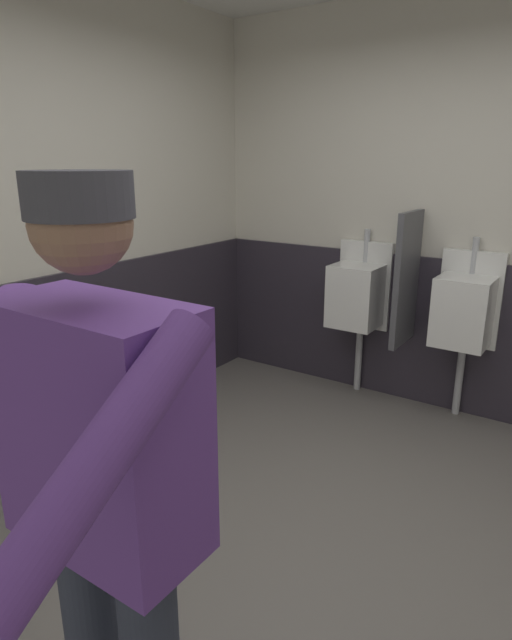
{
  "coord_description": "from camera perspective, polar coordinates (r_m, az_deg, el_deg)",
  "views": [
    {
      "loc": [
        0.86,
        -1.8,
        1.71
      ],
      "look_at": [
        -0.01,
        -0.52,
        1.25
      ],
      "focal_mm": 29.97,
      "sensor_mm": 36.0,
      "label": 1
    }
  ],
  "objects": [
    {
      "name": "wall_back",
      "position": [
        3.87,
        21.53,
        10.57
      ],
      "size": [
        4.31,
        0.12,
        2.76
      ],
      "primitive_type": "cube",
      "color": "beige",
      "rests_on": "ground_plane"
    },
    {
      "name": "wainscot_band_left",
      "position": [
        3.45,
        -20.85,
        -4.42
      ],
      "size": [
        0.03,
        3.8,
        1.07
      ],
      "primitive_type": "cube",
      "color": "#2D2833",
      "rests_on": "ground_plane"
    },
    {
      "name": "person",
      "position": [
        1.32,
        -16.04,
        -16.91
      ],
      "size": [
        0.69,
        0.6,
        1.7
      ],
      "color": "#2D3342",
      "rests_on": "ground_plane"
    },
    {
      "name": "urinal_middle",
      "position": [
        3.74,
        21.34,
        0.99
      ],
      "size": [
        0.4,
        0.34,
        1.24
      ],
      "color": "white",
      "rests_on": "ground_plane"
    },
    {
      "name": "wainscot_band_back",
      "position": [
        3.96,
        20.0,
        -1.65
      ],
      "size": [
        3.71,
        0.03,
        1.07
      ],
      "primitive_type": "cube",
      "color": "#2D2833",
      "rests_on": "ground_plane"
    },
    {
      "name": "privacy_divider_panel",
      "position": [
        3.73,
        15.77,
        4.21
      ],
      "size": [
        0.04,
        0.4,
        0.9
      ],
      "primitive_type": "cube",
      "color": "#4C4C51"
    },
    {
      "name": "ground_plane",
      "position": [
        2.64,
        7.1,
        -24.48
      ],
      "size": [
        4.31,
        4.4,
        0.04
      ],
      "primitive_type": "cube",
      "color": "slate"
    },
    {
      "name": "wall_left",
      "position": [
        3.32,
        -23.12,
        9.57
      ],
      "size": [
        0.12,
        4.4,
        2.76
      ],
      "primitive_type": "cube",
      "color": "beige",
      "rests_on": "ground_plane"
    },
    {
      "name": "urinal_left",
      "position": [
        3.96,
        10.78,
        2.68
      ],
      "size": [
        0.4,
        0.34,
        1.24
      ],
      "color": "white",
      "rests_on": "ground_plane"
    }
  ]
}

